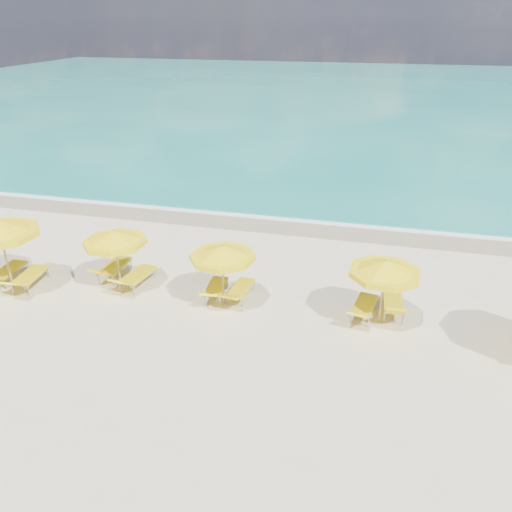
# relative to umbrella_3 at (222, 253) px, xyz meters

# --- Properties ---
(ground_plane) EXTENTS (120.00, 120.00, 0.00)m
(ground_plane) POSITION_rel_umbrella_3_xyz_m (0.76, -0.32, -1.77)
(ground_plane) COLOR beige
(ocean) EXTENTS (120.00, 80.00, 0.30)m
(ocean) POSITION_rel_umbrella_3_xyz_m (0.76, 47.68, -1.77)
(ocean) COLOR #167E70
(ocean) RESTS_ON ground
(wet_sand_band) EXTENTS (120.00, 2.60, 0.01)m
(wet_sand_band) POSITION_rel_umbrella_3_xyz_m (0.76, 7.08, -1.77)
(wet_sand_band) COLOR tan
(wet_sand_band) RESTS_ON ground
(foam_line) EXTENTS (120.00, 1.20, 0.03)m
(foam_line) POSITION_rel_umbrella_3_xyz_m (0.76, 7.88, -1.77)
(foam_line) COLOR white
(foam_line) RESTS_ON ground
(whitecap_near) EXTENTS (14.00, 0.36, 0.05)m
(whitecap_near) POSITION_rel_umbrella_3_xyz_m (-5.24, 16.68, -1.77)
(whitecap_near) COLOR white
(whitecap_near) RESTS_ON ground
(whitecap_far) EXTENTS (18.00, 0.30, 0.05)m
(whitecap_far) POSITION_rel_umbrella_3_xyz_m (8.76, 23.68, -1.77)
(whitecap_far) COLOR white
(whitecap_far) RESTS_ON ground
(umbrella_2) EXTENTS (2.74, 2.74, 2.09)m
(umbrella_2) POSITION_rel_umbrella_3_xyz_m (-3.70, 0.20, 0.02)
(umbrella_2) COLOR tan
(umbrella_2) RESTS_ON ground
(umbrella_3) EXTENTS (2.42, 2.42, 2.07)m
(umbrella_3) POSITION_rel_umbrella_3_xyz_m (0.00, 0.00, 0.00)
(umbrella_3) COLOR tan
(umbrella_3) RESTS_ON ground
(umbrella_4) EXTENTS (2.61, 2.61, 2.11)m
(umbrella_4) POSITION_rel_umbrella_3_xyz_m (4.79, 0.06, 0.03)
(umbrella_4) COLOR tan
(umbrella_4) RESTS_ON ground
(lounger_1_left) EXTENTS (0.69, 1.86, 0.82)m
(lounger_1_left) POSITION_rel_umbrella_3_xyz_m (-7.64, -0.34, -1.54)
(lounger_1_left) COLOR #A5A8AD
(lounger_1_left) RESTS_ON ground
(lounger_1_right) EXTENTS (0.82, 1.98, 0.78)m
(lounger_1_right) POSITION_rel_umbrella_3_xyz_m (-6.65, -0.52, -1.54)
(lounger_1_right) COLOR #A5A8AD
(lounger_1_right) RESTS_ON ground
(lounger_2_left) EXTENTS (0.69, 1.95, 0.86)m
(lounger_2_left) POSITION_rel_umbrella_3_xyz_m (-4.21, 0.77, -1.53)
(lounger_2_left) COLOR #A5A8AD
(lounger_2_left) RESTS_ON ground
(lounger_2_right) EXTENTS (0.92, 1.97, 0.77)m
(lounger_2_right) POSITION_rel_umbrella_3_xyz_m (-3.17, 0.40, -1.54)
(lounger_2_right) COLOR #A5A8AD
(lounger_2_right) RESTS_ON ground
(lounger_3_left) EXTENTS (0.71, 1.78, 0.72)m
(lounger_3_left) POSITION_rel_umbrella_3_xyz_m (-0.36, 0.30, -1.56)
(lounger_3_left) COLOR #A5A8AD
(lounger_3_left) RESTS_ON ground
(lounger_3_right) EXTENTS (0.69, 1.77, 0.62)m
(lounger_3_right) POSITION_rel_umbrella_3_xyz_m (0.43, 0.46, -1.57)
(lounger_3_right) COLOR #A5A8AD
(lounger_3_right) RESTS_ON ground
(lounger_4_left) EXTENTS (0.90, 1.89, 0.71)m
(lounger_4_left) POSITION_rel_umbrella_3_xyz_m (4.34, 0.30, -1.55)
(lounger_4_left) COLOR #A5A8AD
(lounger_4_left) RESTS_ON ground
(lounger_4_right) EXTENTS (0.66, 1.75, 0.81)m
(lounger_4_right) POSITION_rel_umbrella_3_xyz_m (5.19, 0.61, -1.55)
(lounger_4_right) COLOR #A5A8AD
(lounger_4_right) RESTS_ON ground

